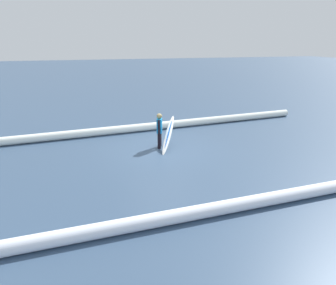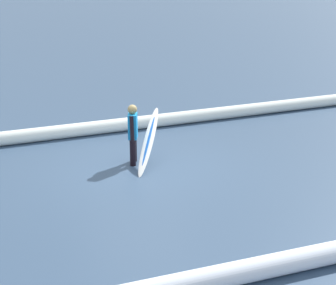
# 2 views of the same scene
# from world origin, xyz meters

# --- Properties ---
(ground_plane) EXTENTS (130.03, 130.03, 0.00)m
(ground_plane) POSITION_xyz_m (0.00, 0.00, 0.00)
(ground_plane) COLOR #364C68
(surfer) EXTENTS (0.30, 0.57, 1.44)m
(surfer) POSITION_xyz_m (0.07, -0.23, 0.80)
(surfer) COLOR black
(surfer) RESTS_ON ground_plane
(surfboard) EXTENTS (1.10, 1.66, 1.16)m
(surfboard) POSITION_xyz_m (-0.27, -0.10, 0.57)
(surfboard) COLOR white
(surfboard) RESTS_ON ground_plane
(wave_crest_foreground) EXTENTS (16.24, 1.46, 0.37)m
(wave_crest_foreground) POSITION_xyz_m (-0.34, -2.76, 0.19)
(wave_crest_foreground) COLOR white
(wave_crest_foreground) RESTS_ON ground_plane
(wave_crest_midground) EXTENTS (20.03, 0.82, 0.35)m
(wave_crest_midground) POSITION_xyz_m (1.59, 5.00, 0.18)
(wave_crest_midground) COLOR white
(wave_crest_midground) RESTS_ON ground_plane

